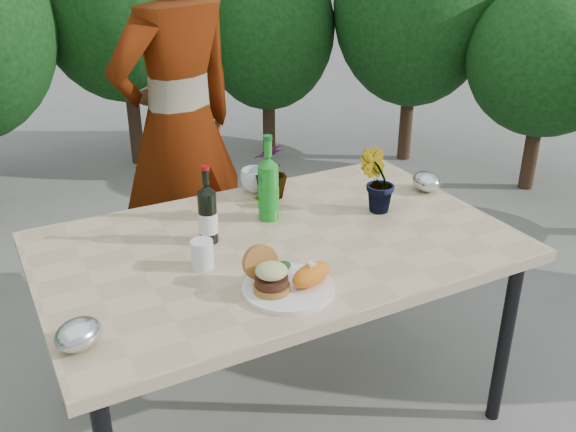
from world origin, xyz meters
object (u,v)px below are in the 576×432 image
patio_table (277,256)px  person (180,128)px  dinner_plate (288,288)px  wine_bottle (208,214)px

patio_table → person: person is taller
dinner_plate → person: (0.09, 1.19, 0.16)m
dinner_plate → wine_bottle: 0.43m
patio_table → person: size_ratio=0.88×
dinner_plate → wine_bottle: wine_bottle is taller
dinner_plate → wine_bottle: bearing=102.7°
wine_bottle → person: (0.18, 0.78, 0.06)m
patio_table → wine_bottle: wine_bottle is taller
wine_bottle → patio_table: bearing=-9.5°
dinner_plate → person: person is taller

